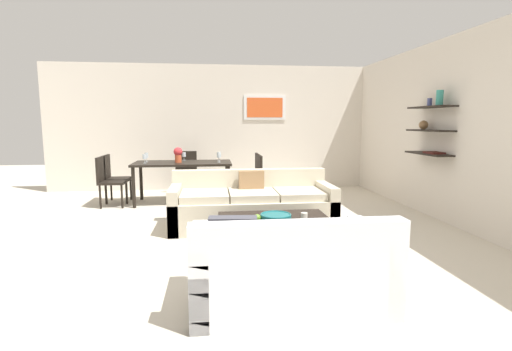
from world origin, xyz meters
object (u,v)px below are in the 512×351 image
Objects in this scene: dining_chair_right_far at (251,173)px; wine_glass_left_near at (144,157)px; coffee_table at (276,237)px; wine_glass_right_far at (219,156)px; dining_table at (183,166)px; centerpiece_vase at (178,154)px; wine_glass_left_far at (146,156)px; loveseat_white at (289,269)px; dining_chair_head at (186,170)px; decorative_bowl at (276,217)px; dining_chair_left_far at (113,175)px; apple_on_coffee_table at (257,218)px; wine_glass_head at (184,155)px; wine_glass_right_near at (219,155)px; dining_chair_left_near at (108,178)px; dining_chair_right_near at (254,176)px; sofa_beige at (252,206)px.

dining_chair_right_far is 2.00m from wine_glass_left_near.
wine_glass_right_far is at bearing 100.65° from coffee_table.
coffee_table is at bearing -67.20° from dining_table.
centerpiece_vase is at bearing -168.27° from wine_glass_right_far.
coffee_table is 3.63m from wine_glass_left_far.
loveseat_white is at bearing -66.13° from wine_glass_left_near.
coffee_table is at bearing -71.87° from dining_chair_head.
dining_chair_left_far is at bearing 128.95° from decorative_bowl.
dining_chair_right_far reaches higher than apple_on_coffee_table.
wine_glass_left_far reaches higher than dining_chair_right_far.
apple_on_coffee_table is 3.12m from dining_table.
centerpiece_vase is at bearing -100.28° from wine_glass_head.
wine_glass_right_far is (0.66, -0.26, 0.00)m from wine_glass_head.
dining_chair_head is (-0.00, 0.83, -0.17)m from dining_table.
dining_chair_head is 1.21m from wine_glass_right_near.
wine_glass_left_near is at bearing -170.97° from wine_glass_right_far.
centerpiece_vase reaches higher than coffee_table.
dining_chair_right_near is at bearing 0.00° from dining_chair_left_near.
dining_chair_right_far is 3.19× the size of centerpiece_vase.
dining_chair_right_far is at bearing -26.45° from dining_chair_head.
dining_chair_left_near is at bearing 129.90° from apple_on_coffee_table.
decorative_bowl is 1.88× the size of wine_glass_right_near.
wine_glass_left_near is at bearing -90.00° from wine_glass_left_far.
dining_chair_right_far is 5.84× the size of wine_glass_head.
dining_chair_right_near reaches higher than dining_table.
dining_table is 11.04× the size of wine_glass_left_near.
decorative_bowl is 0.21m from apple_on_coffee_table.
wine_glass_right_near reaches higher than wine_glass_right_far.
apple_on_coffee_table reaches higher than coffee_table.
dining_chair_left_far is 2.00m from wine_glass_right_near.
apple_on_coffee_table is 3.13m from centerpiece_vase.
sofa_beige is 8.23× the size of centerpiece_vase.
loveseat_white is 5.10m from dining_chair_head.
wine_glass_right_near is (0.66, -0.10, 0.21)m from dining_table.
wine_glass_left_near is at bearing 7.80° from dining_chair_left_near.
wine_glass_right_far is (-0.36, 3.05, 0.43)m from apple_on_coffee_table.
coffee_table is at bearing -58.06° from wine_glass_left_far.
wine_glass_right_near is (-0.57, 2.82, 0.70)m from coffee_table.
loveseat_white is 1.79× the size of dining_chair_right_near.
loveseat_white is 4.64m from wine_glass_left_far.
dining_chair_right_near is 5.70× the size of wine_glass_right_far.
loveseat_white is at bearing -60.88° from dining_chair_left_far.
dining_table is 0.69m from wine_glass_left_far.
dining_chair_right_far is 5.53× the size of wine_glass_left_near.
dining_chair_left_far is at bearing 154.75° from wine_glass_left_near.
dining_chair_head reaches higher than dining_table.
dining_chair_left_far and dining_chair_left_near have the same top height.
dining_chair_left_near is 3.19× the size of centerpiece_vase.
wine_glass_left_near is at bearing -180.00° from wine_glass_right_near.
dining_table reaches higher than decorative_bowl.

